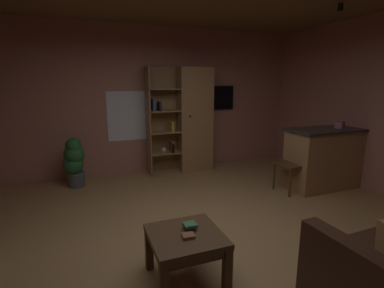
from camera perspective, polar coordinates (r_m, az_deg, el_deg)
name	(u,v)px	position (r m, az deg, el deg)	size (l,w,h in m)	color
floor	(205,243)	(3.38, 2.56, -19.26)	(6.29, 5.75, 0.02)	#A37A4C
wall_back	(146,101)	(5.68, -9.14, 8.54)	(6.41, 0.06, 2.81)	#AD7060
window_pane_back	(129,116)	(5.61, -12.61, 5.51)	(0.80, 0.01, 0.94)	white
bookshelf_cabinet	(190,121)	(5.68, -0.33, 4.71)	(1.28, 0.41, 2.05)	#997047
kitchen_bar_counter	(329,157)	(5.37, 25.89, -2.43)	(1.54, 0.64, 1.01)	#997047
tissue_box	(340,125)	(5.33, 27.56, 3.43)	(0.12, 0.12, 0.11)	#995972
coffee_table	(186,243)	(2.67, -1.25, -19.25)	(0.63, 0.62, 0.45)	#4C331E
table_book_0	(188,236)	(2.56, -0.80, -17.98)	(0.11, 0.09, 0.03)	brown
table_book_1	(190,225)	(2.67, -0.41, -15.93)	(0.12, 0.11, 0.03)	#387247
dining_chair	(295,160)	(4.92, 20.06, -2.97)	(0.45, 0.45, 0.92)	#4C331E
potted_floor_plant	(74,161)	(5.24, -22.62, -3.17)	(0.37, 0.36, 0.85)	#4C4C51
wall_mounted_tv	(214,98)	(6.07, 4.46, 9.23)	(0.89, 0.06, 0.50)	black
track_light_spot_2	(340,7)	(4.65, 27.66, 23.16)	(0.07, 0.07, 0.09)	black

